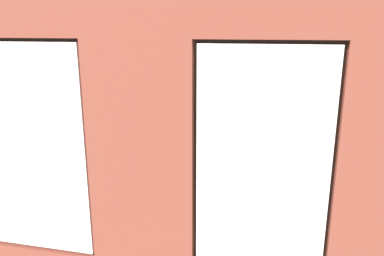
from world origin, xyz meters
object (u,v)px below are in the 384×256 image
at_px(couch_by_window, 112,238).
at_px(remote_gray, 187,153).
at_px(cup_ceramic, 191,154).
at_px(media_console, 41,165).
at_px(potted_plant_foreground_right, 110,103).
at_px(potted_plant_corner_near_left, 360,123).
at_px(potted_plant_by_left_couch, 333,149).
at_px(coffee_table, 187,156).
at_px(remote_black, 209,152).
at_px(couch_left, 373,183).
at_px(tv_flatscreen, 37,129).
at_px(table_plant_small, 179,144).
at_px(papasan_chair, 214,135).

xyz_separation_m(couch_by_window, remote_gray, (-0.21, -2.67, 0.12)).
relative_size(cup_ceramic, media_console, 0.11).
xyz_separation_m(potted_plant_foreground_right, potted_plant_corner_near_left, (-5.34, -0.06, -0.17)).
xyz_separation_m(potted_plant_by_left_couch, potted_plant_foreground_right, (4.79, -0.60, 0.55)).
height_order(coffee_table, potted_plant_by_left_couch, potted_plant_by_left_couch).
bearing_deg(remote_black, potted_plant_by_left_couch, 167.21).
bearing_deg(remote_gray, couch_left, 99.29).
relative_size(remote_black, tv_flatscreen, 0.16).
height_order(coffee_table, tv_flatscreen, tv_flatscreen).
height_order(couch_left, tv_flatscreen, tv_flatscreen).
relative_size(remote_black, potted_plant_foreground_right, 0.12).
height_order(media_console, potted_plant_by_left_couch, potted_plant_by_left_couch).
bearing_deg(table_plant_small, couch_left, 171.50).
bearing_deg(remote_gray, table_plant_small, -107.38).
distance_m(couch_by_window, remote_black, 2.89).
relative_size(remote_gray, papasan_chair, 0.16).
bearing_deg(table_plant_small, coffee_table, 146.46).
relative_size(couch_left, tv_flatscreen, 1.83).
height_order(media_console, potted_plant_foreground_right, potted_plant_foreground_right).
relative_size(couch_by_window, table_plant_small, 8.03).
bearing_deg(tv_flatscreen, remote_gray, -165.48).
height_order(remote_black, media_console, media_console).
bearing_deg(papasan_chair, tv_flatscreen, 35.50).
height_order(couch_by_window, couch_left, same).
height_order(cup_ceramic, table_plant_small, table_plant_small).
bearing_deg(table_plant_small, papasan_chair, -109.60).
distance_m(remote_black, potted_plant_by_left_couch, 2.39).
bearing_deg(remote_black, couch_left, 133.61).
bearing_deg(remote_gray, potted_plant_corner_near_left, 134.98).
bearing_deg(potted_plant_foreground_right, media_console, 83.01).
distance_m(couch_left, coffee_table, 3.00).
distance_m(cup_ceramic, media_console, 2.65).
relative_size(couch_left, remote_black, 11.67).
distance_m(couch_by_window, potted_plant_corner_near_left, 5.54).
bearing_deg(couch_left, potted_plant_foreground_right, -109.07).
bearing_deg(papasan_chair, cup_ceramic, 83.69).
xyz_separation_m(table_plant_small, remote_gray, (-0.17, 0.11, -0.12)).
height_order(couch_by_window, papasan_chair, couch_by_window).
bearing_deg(remote_gray, coffee_table, -163.85).
distance_m(couch_by_window, couch_left, 3.94).
xyz_separation_m(remote_gray, potted_plant_by_left_couch, (-2.58, -1.07, -0.08)).
bearing_deg(tv_flatscreen, remote_black, -164.36).
height_order(papasan_chair, potted_plant_by_left_couch, papasan_chair).
relative_size(table_plant_small, remote_black, 1.44).
bearing_deg(potted_plant_by_left_couch, couch_by_window, 53.24).
xyz_separation_m(remote_gray, potted_plant_corner_near_left, (-3.13, -1.72, 0.30)).
distance_m(remote_gray, potted_plant_foreground_right, 2.81).
height_order(papasan_chair, potted_plant_corner_near_left, potted_plant_corner_near_left).
height_order(remote_gray, media_console, media_console).
bearing_deg(potted_plant_by_left_couch, remote_gray, 22.49).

